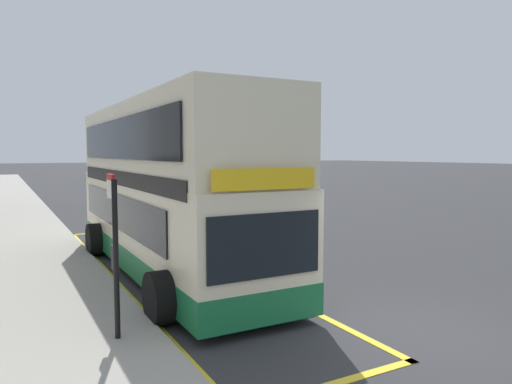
{
  "coord_description": "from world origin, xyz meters",
  "views": [
    {
      "loc": [
        -6.32,
        -5.51,
        3.14
      ],
      "look_at": [
        -0.03,
        6.03,
        2.06
      ],
      "focal_mm": 33.07,
      "sensor_mm": 36.0,
      "label": 1
    }
  ],
  "objects_px": {
    "parked_car_grey_behind": "(133,178)",
    "parked_car_black_across": "(170,191)",
    "double_decker_bus": "(167,194)",
    "bus_stop_sign": "(114,242)",
    "parked_car_navy_distant": "(103,173)"
  },
  "relations": [
    {
      "from": "parked_car_grey_behind",
      "to": "parked_car_black_across",
      "type": "height_order",
      "value": "same"
    },
    {
      "from": "double_decker_bus",
      "to": "bus_stop_sign",
      "type": "xyz_separation_m",
      "value": [
        -2.27,
        -4.31,
        -0.35
      ]
    },
    {
      "from": "bus_stop_sign",
      "to": "parked_car_navy_distant",
      "type": "height_order",
      "value": "bus_stop_sign"
    },
    {
      "from": "double_decker_bus",
      "to": "parked_car_black_across",
      "type": "relative_size",
      "value": 2.51
    },
    {
      "from": "parked_car_black_across",
      "to": "parked_car_grey_behind",
      "type": "bearing_deg",
      "value": 84.26
    },
    {
      "from": "parked_car_navy_distant",
      "to": "bus_stop_sign",
      "type": "bearing_deg",
      "value": -102.01
    },
    {
      "from": "parked_car_grey_behind",
      "to": "parked_car_black_across",
      "type": "distance_m",
      "value": 16.95
    },
    {
      "from": "parked_car_grey_behind",
      "to": "parked_car_black_across",
      "type": "relative_size",
      "value": 1.0
    },
    {
      "from": "double_decker_bus",
      "to": "bus_stop_sign",
      "type": "relative_size",
      "value": 3.95
    },
    {
      "from": "bus_stop_sign",
      "to": "parked_car_navy_distant",
      "type": "bearing_deg",
      "value": 79.6
    },
    {
      "from": "double_decker_bus",
      "to": "parked_car_grey_behind",
      "type": "distance_m",
      "value": 33.94
    },
    {
      "from": "bus_stop_sign",
      "to": "parked_car_black_across",
      "type": "xyz_separation_m",
      "value": [
        7.75,
        20.57,
        -0.91
      ]
    },
    {
      "from": "parked_car_black_across",
      "to": "parked_car_navy_distant",
      "type": "bearing_deg",
      "value": 87.34
    },
    {
      "from": "bus_stop_sign",
      "to": "parked_car_navy_distant",
      "type": "relative_size",
      "value": 0.63
    },
    {
      "from": "double_decker_bus",
      "to": "bus_stop_sign",
      "type": "height_order",
      "value": "double_decker_bus"
    }
  ]
}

